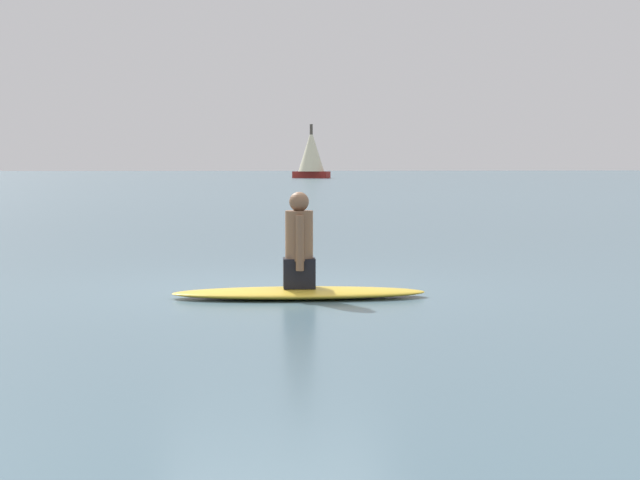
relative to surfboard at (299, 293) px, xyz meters
The scene contains 4 objects.
ground_plane 0.72m from the surfboard, 11.24° to the left, with size 400.00×400.00×0.00m, color slate.
surfboard is the anchor object (origin of this frame).
person_paddler 0.50m from the surfboard, 90.00° to the right, with size 0.44×0.35×0.99m.
sailboat_far_right 88.95m from the surfboard, ahead, with size 3.61×3.74×5.38m.
Camera 1 is at (-10.76, 1.21, 1.38)m, focal length 55.39 mm.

